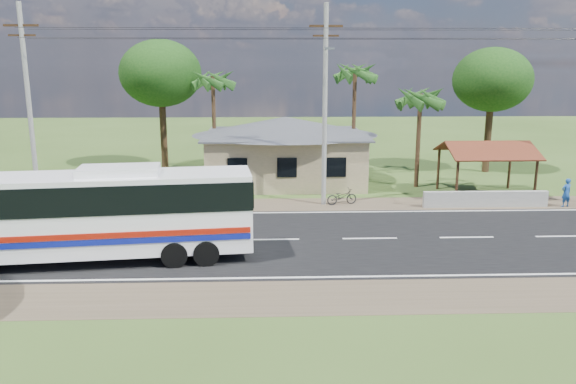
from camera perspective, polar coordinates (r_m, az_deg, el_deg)
name	(u,v)px	position (r m, az deg, el deg)	size (l,w,h in m)	color
ground	(272,240)	(25.69, -1.66, -4.88)	(120.00, 120.00, 0.00)	#334C1B
road	(272,240)	(25.69, -1.66, -4.86)	(120.00, 16.00, 0.03)	black
house	(285,143)	(37.83, -0.31, 5.01)	(12.40, 10.00, 5.00)	tan
waiting_shed	(487,151)	(35.84, 19.52, 3.96)	(5.20, 4.48, 3.35)	#392314
concrete_barrier	(485,199)	(33.25, 19.42, -0.69)	(7.00, 0.30, 0.90)	#9E9E99
utility_poles	(319,103)	(31.14, 3.16, 9.06)	(32.80, 2.22, 11.00)	#9E9E99
palm_near	(420,98)	(36.80, 13.31, 9.25)	(2.80, 2.80, 6.70)	#47301E
palm_mid	(355,74)	(40.43, 6.83, 11.85)	(2.80, 2.80, 8.20)	#47301E
palm_far	(213,81)	(40.66, -7.65, 11.16)	(2.80, 2.80, 7.70)	#47301E
tree_behind_house	(161,74)	(43.19, -12.81, 11.63)	(6.00, 6.00, 9.61)	#47301E
tree_behind_shed	(492,80)	(43.57, 20.05, 10.62)	(5.60, 5.60, 9.02)	#47301E
coach_bus	(95,208)	(23.67, -19.03, -1.57)	(12.72, 4.01, 3.88)	white
motorcycle	(342,197)	(32.04, 5.49, -0.47)	(0.61, 1.76, 0.93)	black
person	(566,193)	(34.98, 26.42, -0.06)	(0.59, 0.39, 1.63)	#1A4994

